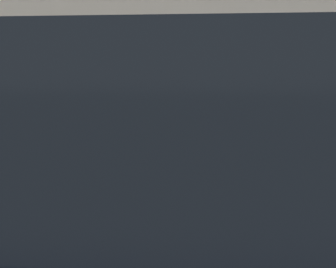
% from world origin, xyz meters
% --- Properties ---
extents(parking_meter, '(0.17, 0.18, 1.54)m').
position_xyz_m(parking_meter, '(0.11, 0.34, 1.24)').
color(parking_meter, slate).
rests_on(parking_meter, sidewalk_curb).
extents(pedestrian_at_meter, '(0.67, 0.45, 1.63)m').
position_xyz_m(pedestrian_at_meter, '(-0.56, 0.51, 1.06)').
color(pedestrian_at_meter, black).
rests_on(pedestrian_at_meter, sidewalk_curb).
extents(background_railing, '(24.06, 0.06, 1.00)m').
position_xyz_m(background_railing, '(-0.00, 2.50, 0.85)').
color(background_railing, black).
rests_on(background_railing, sidewalk_curb).
extents(backdrop_wall, '(32.00, 0.50, 3.17)m').
position_xyz_m(backdrop_wall, '(0.00, 5.66, 1.59)').
color(backdrop_wall, '#ADA38E').
rests_on(backdrop_wall, ground).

